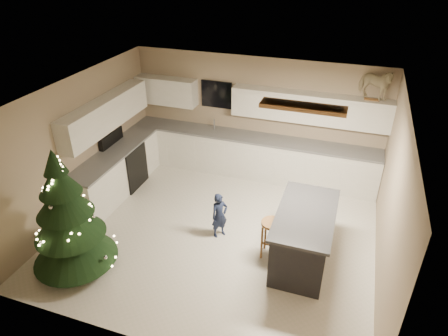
{
  "coord_description": "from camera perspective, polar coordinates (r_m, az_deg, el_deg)",
  "views": [
    {
      "loc": [
        1.98,
        -5.44,
        4.66
      ],
      "look_at": [
        0.0,
        0.35,
        1.15
      ],
      "focal_mm": 32.0,
      "sensor_mm": 36.0,
      "label": 1
    }
  ],
  "objects": [
    {
      "name": "toddler",
      "position": [
        7.09,
        -0.65,
        -6.79
      ],
      "size": [
        0.36,
        0.37,
        0.86
      ],
      "primitive_type": "imported",
      "rotation": [
        0.0,
        0.0,
        0.86
      ],
      "color": "#1A1E3A",
      "rests_on": "ground_plane"
    },
    {
      "name": "cabinetry",
      "position": [
        8.59,
        -2.94,
        2.79
      ],
      "size": [
        5.5,
        3.2,
        2.0
      ],
      "color": "silver",
      "rests_on": "ground_plane"
    },
    {
      "name": "bar_stool",
      "position": [
        6.66,
        6.83,
        -8.84
      ],
      "size": [
        0.36,
        0.36,
        0.69
      ],
      "rotation": [
        0.0,
        0.0,
        -0.38
      ],
      "color": "brown",
      "rests_on": "ground_plane"
    },
    {
      "name": "room_shell",
      "position": [
        6.47,
        -0.81,
        3.12
      ],
      "size": [
        5.52,
        5.02,
        2.61
      ],
      "color": "tan",
      "rests_on": "ground_plane"
    },
    {
      "name": "ground_plane",
      "position": [
        7.43,
        -0.89,
        -9.0
      ],
      "size": [
        5.5,
        5.5,
        0.0
      ],
      "primitive_type": "plane",
      "color": "beige"
    },
    {
      "name": "island",
      "position": [
        6.68,
        11.28,
        -9.56
      ],
      "size": [
        0.9,
        1.7,
        0.95
      ],
      "color": "black",
      "rests_on": "ground_plane"
    },
    {
      "name": "christmas_tree",
      "position": [
        6.6,
        -21.33,
        -7.36
      ],
      "size": [
        1.35,
        1.31,
        2.16
      ],
      "rotation": [
        0.0,
        0.0,
        -0.23
      ],
      "color": "#3F2816",
      "rests_on": "ground_plane"
    },
    {
      "name": "rocking_horse",
      "position": [
        8.11,
        20.72,
        11.17
      ],
      "size": [
        0.77,
        0.57,
        0.61
      ],
      "rotation": [
        0.0,
        0.0,
        1.15
      ],
      "color": "brown",
      "rests_on": "cabinetry"
    }
  ]
}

